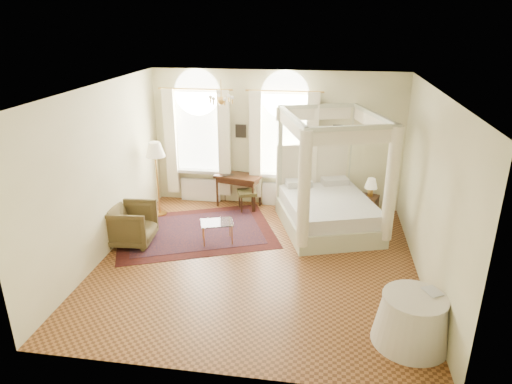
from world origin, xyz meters
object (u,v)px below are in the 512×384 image
(stool, at_px, (247,194))
(writing_desk, at_px, (238,180))
(nightstand, at_px, (366,209))
(armchair, at_px, (131,224))
(coffee_table, at_px, (217,224))
(side_table, at_px, (412,320))
(canopy_bed, at_px, (328,204))
(floor_lamp, at_px, (155,153))

(stool, bearing_deg, writing_desk, 139.81)
(nightstand, distance_m, writing_desk, 3.13)
(armchair, height_order, coffee_table, armchair)
(writing_desk, xyz_separation_m, stool, (0.25, -0.21, -0.29))
(nightstand, height_order, writing_desk, writing_desk)
(stool, distance_m, side_table, 5.44)
(canopy_bed, bearing_deg, floor_lamp, 177.47)
(canopy_bed, bearing_deg, coffee_table, -156.16)
(floor_lamp, bearing_deg, nightstand, 3.48)
(armchair, bearing_deg, canopy_bed, -76.36)
(writing_desk, distance_m, side_table, 5.76)
(writing_desk, height_order, stool, writing_desk)
(canopy_bed, distance_m, nightstand, 1.02)
(stool, bearing_deg, armchair, -134.76)
(writing_desk, height_order, side_table, writing_desk)
(nightstand, distance_m, coffee_table, 3.47)
(nightstand, height_order, armchair, armchair)
(writing_desk, relative_size, side_table, 1.07)
(nightstand, xyz_separation_m, writing_desk, (-3.07, 0.50, 0.37))
(nightstand, relative_size, writing_desk, 0.55)
(side_table, bearing_deg, canopy_bed, 108.61)
(writing_desk, height_order, armchair, armchair)
(writing_desk, height_order, floor_lamp, floor_lamp)
(canopy_bed, height_order, coffee_table, canopy_bed)
(canopy_bed, relative_size, side_table, 2.55)
(writing_desk, bearing_deg, stool, -40.19)
(canopy_bed, distance_m, coffee_table, 2.50)
(writing_desk, distance_m, coffee_table, 2.00)
(nightstand, relative_size, side_table, 0.58)
(armchair, relative_size, side_table, 0.84)
(writing_desk, xyz_separation_m, floor_lamp, (-1.77, -0.80, 0.82))
(coffee_table, relative_size, side_table, 0.70)
(stool, relative_size, side_table, 0.49)
(stool, height_order, side_table, side_table)
(nightstand, height_order, stool, nightstand)
(coffee_table, bearing_deg, writing_desk, 87.79)
(writing_desk, distance_m, floor_lamp, 2.11)
(writing_desk, xyz_separation_m, coffee_table, (-0.08, -1.98, -0.29))
(writing_desk, xyz_separation_m, armchair, (-1.82, -2.30, -0.28))
(canopy_bed, height_order, side_table, canopy_bed)
(floor_lamp, bearing_deg, armchair, -92.10)
(canopy_bed, relative_size, stool, 5.20)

